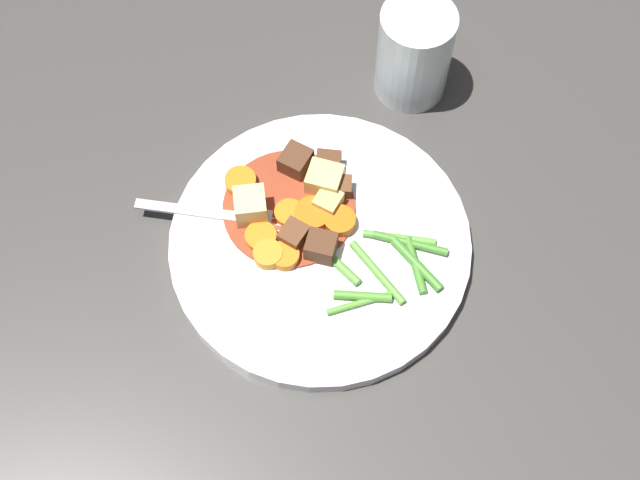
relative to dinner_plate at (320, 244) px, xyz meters
The scene contains 28 objects.
ground_plane 0.01m from the dinner_plate, ahead, with size 3.00×3.00×0.00m, color #423F3D.
dinner_plate is the anchor object (origin of this frame).
stew_sauce 0.05m from the dinner_plate, ahead, with size 0.13×0.13×0.00m, color #93381E.
carrot_slice_0 0.03m from the dinner_plate, 80.60° to the right, with size 0.03×0.03×0.01m, color orange.
carrot_slice_1 0.03m from the dinner_plate, 25.00° to the right, with size 0.03×0.03×0.01m, color orange.
carrot_slice_2 0.06m from the dinner_plate, 48.42° to the left, with size 0.03×0.03×0.01m, color orange.
carrot_slice_3 0.10m from the dinner_plate, 10.97° to the left, with size 0.03×0.03×0.01m, color orange.
carrot_slice_4 0.04m from the dinner_plate, ahead, with size 0.03×0.03×0.01m, color orange.
carrot_slice_5 0.04m from the dinner_plate, 78.81° to the left, with size 0.03×0.03×0.01m, color orange.
carrot_slice_6 0.05m from the dinner_plate, 68.92° to the left, with size 0.03×0.03×0.01m, color orange.
potato_chunk_0 0.06m from the dinner_plate, 45.66° to the right, with size 0.03×0.03×0.02m, color #E5CC7A.
potato_chunk_1 0.04m from the dinner_plate, 53.72° to the right, with size 0.02×0.02×0.02m, color #DBBC6B.
potato_chunk_2 0.08m from the dinner_plate, 25.97° to the left, with size 0.03×0.03×0.03m, color #EAD68C.
meat_chunk_0 0.06m from the dinner_plate, 63.58° to the right, with size 0.02×0.02×0.02m, color brown.
meat_chunk_1 0.09m from the dinner_plate, 24.85° to the right, with size 0.03×0.03×0.02m, color #56331E.
meat_chunk_2 0.03m from the dinner_plate, 47.89° to the left, with size 0.02×0.02×0.02m, color brown.
meat_chunk_3 0.08m from the dinner_plate, 47.27° to the right, with size 0.03×0.02×0.02m, color #56331E.
meat_chunk_4 0.02m from the dinner_plate, 142.72° to the left, with size 0.03×0.03×0.02m, color #56331E.
green_bean_0 0.07m from the dinner_plate, behind, with size 0.01×0.01×0.05m, color #599E38.
green_bean_1 0.09m from the dinner_plate, 148.37° to the right, with size 0.01×0.01×0.06m, color #4C8E33.
green_bean_2 0.09m from the dinner_plate, 148.99° to the right, with size 0.01×0.01×0.06m, color #4C8E33.
green_bean_3 0.03m from the dinner_plate, 165.30° to the left, with size 0.01×0.01×0.07m, color #66AD42.
green_bean_4 0.09m from the dinner_plate, 134.97° to the right, with size 0.01×0.01×0.07m, color #4C8E33.
green_bean_5 0.06m from the dinner_plate, 165.04° to the right, with size 0.01×0.01×0.08m, color #66AD42.
green_bean_6 0.08m from the dinner_plate, 130.85° to the right, with size 0.01×0.01×0.07m, color #66AD42.
green_bean_7 0.08m from the dinner_plate, 168.90° to the left, with size 0.01×0.01×0.07m, color #66AD42.
fork 0.09m from the dinner_plate, 32.50° to the left, with size 0.14×0.13×0.00m.
water_glass 0.22m from the dinner_plate, 67.61° to the right, with size 0.08×0.08×0.11m, color silver.
Camera 1 is at (-0.27, 0.23, 0.74)m, focal length 47.74 mm.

